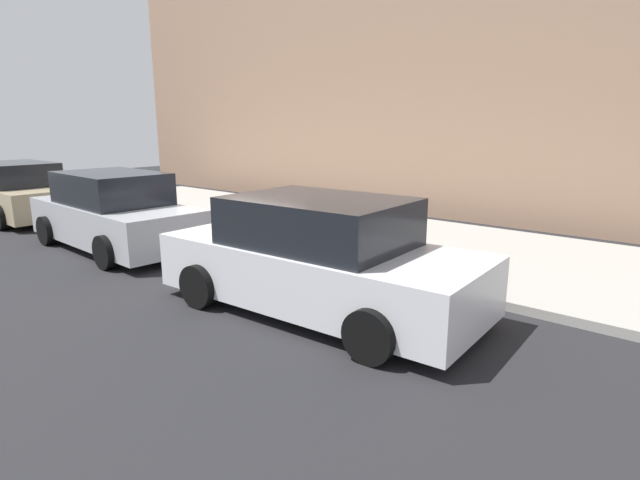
# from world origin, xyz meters

# --- Properties ---
(ground_plane) EXTENTS (40.00, 40.00, 0.00)m
(ground_plane) POSITION_xyz_m (0.00, 0.00, 0.00)
(ground_plane) COLOR black
(sidewalk_curb) EXTENTS (18.00, 5.00, 0.14)m
(sidewalk_curb) POSITION_xyz_m (0.00, -2.50, 0.07)
(sidewalk_curb) COLOR #9E9B93
(sidewalk_curb) RESTS_ON ground_plane
(building_facade_sidewalk_side) EXTENTS (24.00, 3.00, 8.08)m
(building_facade_sidewalk_side) POSITION_xyz_m (0.00, -7.46, 4.04)
(building_facade_sidewalk_side) COLOR #9E7A60
(building_facade_sidewalk_side) RESTS_ON ground_plane
(suitcase_silver_0) EXTENTS (0.44, 0.27, 0.61)m
(suitcase_silver_0) POSITION_xyz_m (-3.85, -0.76, 0.42)
(suitcase_silver_0) COLOR #9EA0A8
(suitcase_silver_0) RESTS_ON sidewalk_curb
(suitcase_red_1) EXTENTS (0.51, 0.26, 1.07)m
(suitcase_red_1) POSITION_xyz_m (-3.32, -0.77, 0.53)
(suitcase_red_1) COLOR red
(suitcase_red_1) RESTS_ON sidewalk_curb
(suitcase_navy_2) EXTENTS (0.46, 0.27, 0.91)m
(suitcase_navy_2) POSITION_xyz_m (-2.78, -0.64, 0.48)
(suitcase_navy_2) COLOR navy
(suitcase_navy_2) RESTS_ON sidewalk_curb
(suitcase_olive_3) EXTENTS (0.51, 0.21, 0.80)m
(suitcase_olive_3) POSITION_xyz_m (-2.23, -0.76, 0.51)
(suitcase_olive_3) COLOR #59601E
(suitcase_olive_3) RESTS_ON sidewalk_curb
(suitcase_black_4) EXTENTS (0.39, 0.27, 0.70)m
(suitcase_black_4) POSITION_xyz_m (-1.73, -0.73, 0.46)
(suitcase_black_4) COLOR black
(suitcase_black_4) RESTS_ON sidewalk_curb
(suitcase_maroon_5) EXTENTS (0.38, 0.22, 1.05)m
(suitcase_maroon_5) POSITION_xyz_m (-1.28, -0.64, 0.52)
(suitcase_maroon_5) COLOR maroon
(suitcase_maroon_5) RESTS_ON sidewalk_curb
(suitcase_teal_6) EXTENTS (0.41, 0.20, 0.68)m
(suitcase_teal_6) POSITION_xyz_m (-0.83, -0.73, 0.45)
(suitcase_teal_6) COLOR #0F606B
(suitcase_teal_6) RESTS_ON sidewalk_curb
(fire_hydrant) EXTENTS (0.39, 0.21, 0.77)m
(fire_hydrant) POSITION_xyz_m (0.02, -0.70, 0.54)
(fire_hydrant) COLOR red
(fire_hydrant) RESTS_ON sidewalk_curb
(bollard_post) EXTENTS (0.17, 0.17, 0.79)m
(bollard_post) POSITION_xyz_m (0.68, -0.55, 0.53)
(bollard_post) COLOR brown
(bollard_post) RESTS_ON sidewalk_curb
(parked_car_white_0) EXTENTS (4.77, 2.32, 1.63)m
(parked_car_white_0) POSITION_xyz_m (-3.95, 1.68, 0.76)
(parked_car_white_0) COLOR silver
(parked_car_white_0) RESTS_ON ground_plane
(parked_car_silver_1) EXTENTS (4.61, 2.11, 1.62)m
(parked_car_silver_1) POSITION_xyz_m (1.74, 1.68, 0.76)
(parked_car_silver_1) COLOR #B2B5BA
(parked_car_silver_1) RESTS_ON ground_plane
(parked_car_beige_2) EXTENTS (4.52, 2.05, 1.57)m
(parked_car_beige_2) POSITION_xyz_m (7.09, 1.68, 0.74)
(parked_car_beige_2) COLOR tan
(parked_car_beige_2) RESTS_ON ground_plane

